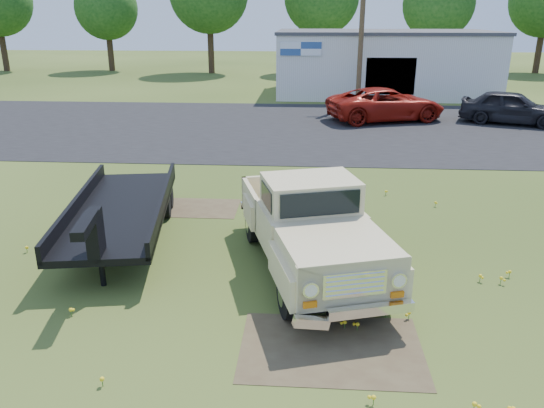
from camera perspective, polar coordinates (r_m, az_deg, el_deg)
The scene contains 12 objects.
ground at distance 11.74m, azimuth -1.54°, elevation -6.58°, with size 140.00×140.00×0.00m, color #2E4215.
asphalt_lot at distance 26.02m, azimuth 1.58°, elevation 8.24°, with size 90.00×14.00×0.02m, color black.
dirt_patch_a at distance 9.12m, azimuth 6.38°, elevation -15.22°, with size 3.00×2.00×0.01m, color #493A27.
dirt_patch_b at distance 15.21m, azimuth -7.82°, elevation -0.43°, with size 2.20×1.60×0.01m, color #493A27.
commercial_building at distance 37.92m, azimuth 11.82°, elevation 14.71°, with size 14.20×8.20×4.15m.
utility_pole_mid at distance 32.61m, azimuth 9.64°, elevation 18.48°, with size 1.60×0.30×9.00m.
treeline_b at distance 54.87m, azimuth -17.41°, elevation 19.45°, with size 5.76×5.76×8.57m.
treeline_e at distance 50.67m, azimuth 17.48°, elevation 19.84°, with size 6.08×6.08×9.04m.
vintage_pickup_truck at distance 11.16m, azimuth 4.06°, elevation -2.24°, with size 2.22×5.71×2.07m, color beige, non-canonical shape.
flatbed_trailer at distance 13.27m, azimuth -15.97°, elevation -0.11°, with size 2.12×6.36×1.74m, color black, non-canonical shape.
red_pickup at distance 28.17m, azimuth 12.16°, elevation 10.42°, with size 2.75×5.96×1.66m, color maroon.
dark_sedan at distance 29.22m, azimuth 24.33°, elevation 9.44°, with size 1.94×4.81×1.64m, color black.
Camera 1 is at (1.03, -10.47, 5.22)m, focal length 35.00 mm.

